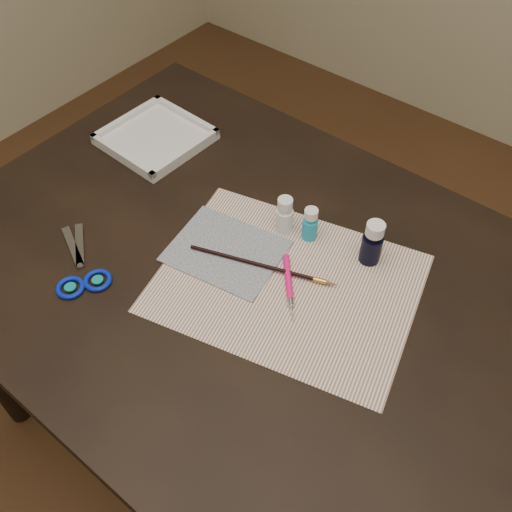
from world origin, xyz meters
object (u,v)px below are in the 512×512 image
Objects in this scene: paint_bottle_navy at (372,243)px; scissors at (75,260)px; palette_tray at (156,137)px; paper at (287,283)px; canvas at (226,251)px; paint_bottle_cyan at (310,224)px; paint_bottle_white at (285,215)px.

scissors is at bearing -140.82° from paint_bottle_navy.
palette_tray reaches higher than scissors.
canvas is at bearing -174.87° from paper.
paint_bottle_navy is at bearing -116.31° from scissors.
scissors is (-0.36, -0.22, 0.00)m from paper.
paint_bottle_cyan is at bearing 106.62° from paper.
paint_bottle_navy reaches higher than scissors.
paint_bottle_cyan reaches higher than canvas.
paint_bottle_white reaches higher than palette_tray.
palette_tray is at bearing 179.61° from paint_bottle_navy.
paint_bottle_cyan is at bearing -169.43° from paint_bottle_navy.
paint_bottle_cyan is 0.77× the size of paint_bottle_navy.
paper is 0.42m from scissors.
palette_tray is at bearing 176.60° from paint_bottle_cyan.
palette_tray is (-0.41, 0.04, -0.03)m from paint_bottle_white.
paint_bottle_navy is at bearing -0.39° from palette_tray.
paint_bottle_cyan is at bearing 16.13° from paint_bottle_white.
paint_bottle_white is at bearing -167.78° from paint_bottle_navy.
canvas is at bearing -113.75° from paint_bottle_white.
canvas is 2.17× the size of paint_bottle_navy.
paint_bottle_white is 0.05m from paint_bottle_cyan.
paint_bottle_cyan is (0.11, 0.14, 0.03)m from canvas.
canvas is 2.53× the size of paint_bottle_white.
paper is at bearing -73.38° from paint_bottle_cyan.
paint_bottle_navy is at bearing 12.22° from paint_bottle_white.
scissors is (-0.21, -0.20, 0.00)m from canvas.
paint_bottle_white reaches higher than paint_bottle_cyan.
canvas is 0.30m from scissors.
palette_tray is at bearing -43.92° from scissors.
paint_bottle_navy reaches higher than paint_bottle_white.
paint_bottle_white is at bearing -163.87° from paint_bottle_cyan.
paint_bottle_navy reaches higher than palette_tray.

